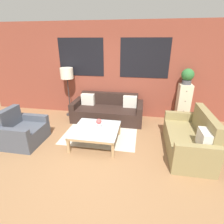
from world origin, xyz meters
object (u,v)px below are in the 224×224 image
settee_vintage (189,139)px  floor_lamp (67,75)px  couch_dark (108,111)px  potted_plant (188,76)px  coffee_table (96,130)px  flower_vase (99,123)px  armchair_corner (23,132)px  drawer_cabinet (183,104)px

settee_vintage → floor_lamp: size_ratio=1.09×
couch_dark → potted_plant: bearing=5.6°
couch_dark → floor_lamp: (-1.29, 0.18, 1.02)m
coffee_table → flower_vase: bearing=32.4°
settee_vintage → armchair_corner: settee_vintage is taller
armchair_corner → coffee_table: bearing=9.4°
coffee_table → settee_vintage: bearing=-0.2°
potted_plant → floor_lamp: bearing=-179.4°
coffee_table → potted_plant: (2.19, 1.56, 1.05)m
floor_lamp → potted_plant: 3.47m
couch_dark → coffee_table: bearing=-90.4°
armchair_corner → flower_vase: (1.77, 0.33, 0.23)m
armchair_corner → potted_plant: (3.89, 1.84, 1.10)m
settee_vintage → floor_lamp: 3.82m
couch_dark → coffee_table: size_ratio=1.99×
coffee_table → potted_plant: 2.89m
armchair_corner → floor_lamp: 2.12m
coffee_table → potted_plant: size_ratio=2.43×
armchair_corner → drawer_cabinet: drawer_cabinet is taller
drawer_cabinet → flower_vase: 2.61m
floor_lamp → armchair_corner: bearing=-103.1°
couch_dark → drawer_cabinet: bearing=5.6°
coffee_table → flower_vase: size_ratio=4.45×
armchair_corner → potted_plant: bearing=25.3°
floor_lamp → drawer_cabinet: bearing=0.6°
flower_vase → armchair_corner: bearing=-169.6°
armchair_corner → floor_lamp: size_ratio=0.61×
drawer_cabinet → potted_plant: 0.81m
couch_dark → drawer_cabinet: drawer_cabinet is taller
coffee_table → armchair_corner: bearing=-170.6°
armchair_corner → flower_vase: size_ratio=3.90×
settee_vintage → potted_plant: (0.12, 1.56, 1.07)m
settee_vintage → coffee_table: (-2.07, 0.01, 0.02)m
couch_dark → drawer_cabinet: (2.18, 0.21, 0.30)m
drawer_cabinet → settee_vintage: bearing=-94.3°
coffee_table → drawer_cabinet: drawer_cabinet is taller
armchair_corner → couch_dark: bearing=43.6°
floor_lamp → potted_plant: potted_plant is taller
floor_lamp → flower_vase: bearing=-47.7°
couch_dark → potted_plant: potted_plant is taller
settee_vintage → coffee_table: 2.07m
couch_dark → armchair_corner: bearing=-136.4°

